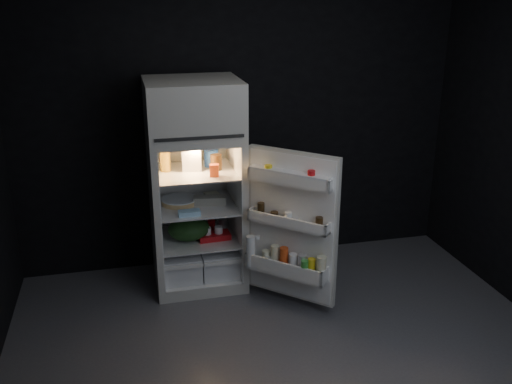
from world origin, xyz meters
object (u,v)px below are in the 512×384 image
object	(u,v)px
fridge_door	(290,230)
yogurt_tray	(214,236)
refrigerator	(195,178)
milk_jug	(192,156)
egg_carton	(210,200)

from	to	relation	value
fridge_door	yogurt_tray	distance (m)	0.78
refrigerator	yogurt_tray	distance (m)	0.53
fridge_door	milk_jug	bearing A→B (deg)	136.13
fridge_door	yogurt_tray	world-z (taller)	fridge_door
fridge_door	milk_jug	xyz separation A→B (m)	(-0.67, 0.65, 0.46)
egg_carton	yogurt_tray	bearing A→B (deg)	-60.16
egg_carton	milk_jug	bearing A→B (deg)	164.10
milk_jug	fridge_door	bearing A→B (deg)	-34.90
fridge_door	yogurt_tray	bearing A→B (deg)	134.63
milk_jug	egg_carton	size ratio (longest dim) A/B	0.87
milk_jug	egg_carton	world-z (taller)	milk_jug
fridge_door	refrigerator	bearing A→B (deg)	135.55
refrigerator	fridge_door	bearing A→B (deg)	-44.45
fridge_door	milk_jug	size ratio (longest dim) A/B	5.08
fridge_door	milk_jug	distance (m)	1.04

